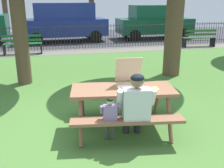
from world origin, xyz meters
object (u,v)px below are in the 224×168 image
at_px(child_at_table, 110,115).
at_px(park_bench_center, 23,45).
at_px(pizza_box_open, 130,81).
at_px(adult_at_table, 136,105).
at_px(picnic_table_foreground, 123,97).
at_px(parked_car_center, 154,21).
at_px(parked_car_left, 64,21).
at_px(pizza_slice_on_table, 153,88).
at_px(park_bench_right, 199,38).

xyz_separation_m(child_at_table, park_bench_center, (-2.02, 8.03, -0.09)).
distance_m(pizza_box_open, adult_at_table, 0.59).
bearing_deg(picnic_table_foreground, parked_car_center, 65.65).
relative_size(pizza_box_open, parked_car_center, 0.13).
bearing_deg(child_at_table, parked_car_left, 90.24).
height_order(picnic_table_foreground, pizza_box_open, pizza_box_open).
bearing_deg(parked_car_center, adult_at_table, -113.08).
distance_m(pizza_box_open, child_at_table, 0.80).
distance_m(adult_at_table, parked_car_left, 11.36).
distance_m(pizza_slice_on_table, parked_car_center, 11.82).
relative_size(park_bench_right, parked_car_left, 0.35).
xyz_separation_m(adult_at_table, child_at_table, (-0.41, 0.03, -0.15)).
height_order(child_at_table, park_bench_right, park_bench_right).
relative_size(pizza_slice_on_table, child_at_table, 0.32).
height_order(child_at_table, park_bench_center, park_bench_center).
height_order(pizza_box_open, parked_car_center, parked_car_center).
distance_m(picnic_table_foreground, parked_car_center, 11.89).
relative_size(child_at_table, parked_car_center, 0.19).
bearing_deg(parked_car_left, pizza_box_open, -87.23).
xyz_separation_m(picnic_table_foreground, child_at_table, (-0.34, -0.49, -0.09)).
distance_m(park_bench_right, parked_car_left, 7.21).
xyz_separation_m(pizza_slice_on_table, child_at_table, (-0.85, -0.34, -0.27)).
bearing_deg(parked_car_center, pizza_slice_on_table, -111.82).
distance_m(picnic_table_foreground, park_bench_right, 9.64).
xyz_separation_m(picnic_table_foreground, park_bench_right, (6.00, 7.54, -0.18)).
distance_m(adult_at_table, parked_car_center, 12.33).
bearing_deg(parked_car_left, pizza_slice_on_table, -85.33).
distance_m(pizza_box_open, park_bench_center, 7.94).
bearing_deg(picnic_table_foreground, parked_car_left, 92.07).
bearing_deg(park_bench_right, parked_car_center, 108.50).
height_order(parked_car_left, parked_car_center, parked_car_left).
bearing_deg(parked_car_center, park_bench_right, -71.50).
bearing_deg(picnic_table_foreground, park_bench_center, 107.41).
bearing_deg(adult_at_table, child_at_table, 175.85).
xyz_separation_m(park_bench_center, park_bench_right, (8.36, 0.00, 0.00)).
relative_size(park_bench_center, park_bench_right, 0.98).
xyz_separation_m(picnic_table_foreground, pizza_slice_on_table, (0.50, -0.15, 0.18)).
height_order(pizza_slice_on_table, child_at_table, child_at_table).
bearing_deg(parked_car_left, child_at_table, -89.76).
distance_m(child_at_table, park_bench_right, 10.23).
bearing_deg(park_bench_right, child_at_table, -128.30).
bearing_deg(picnic_table_foreground, park_bench_right, 51.51).
xyz_separation_m(picnic_table_foreground, park_bench_center, (-2.36, 7.54, -0.18)).
relative_size(picnic_table_foreground, park_bench_right, 1.23).
bearing_deg(park_bench_right, picnic_table_foreground, -128.49).
height_order(adult_at_table, child_at_table, adult_at_table).
relative_size(picnic_table_foreground, pizza_box_open, 3.41).
bearing_deg(pizza_box_open, parked_car_left, 92.77).
bearing_deg(park_bench_center, pizza_slice_on_table, -69.54).
xyz_separation_m(pizza_box_open, parked_car_left, (-0.52, 10.80, 0.20)).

